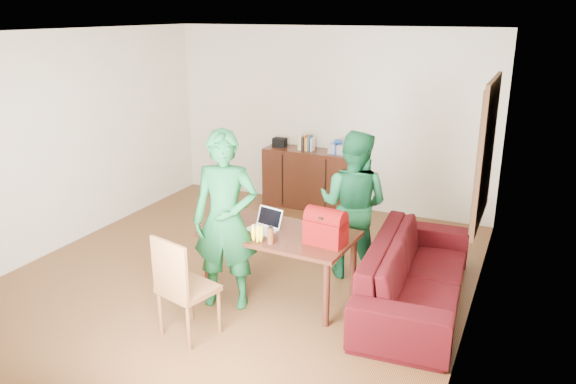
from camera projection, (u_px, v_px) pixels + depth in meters
The scene contains 10 objects.
room at pixel (246, 163), 6.18m from camera, with size 5.20×5.70×2.90m.
table at pixel (280, 240), 5.84m from camera, with size 1.58×0.94×0.72m.
chair at pixel (188, 307), 5.20m from camera, with size 0.55×0.54×1.01m.
person_near at pixel (225, 221), 5.58m from camera, with size 0.67×0.44×1.83m, color #125427.
person_far at pixel (353, 205), 6.25m from camera, with size 0.82×0.64×1.69m, color #13582F.
laptop at pixel (261, 227), 5.83m from camera, with size 0.35×0.28×0.22m.
bananas at pixel (257, 238), 5.57m from camera, with size 0.18×0.11×0.07m, color yellow, non-canonical shape.
bottle at pixel (271, 235), 5.50m from camera, with size 0.06×0.06×0.19m, color #5D2C15.
red_bag at pixel (326, 230), 5.47m from camera, with size 0.40×0.23×0.29m, color #6A0708.
sofa at pixel (416, 273), 5.76m from camera, with size 2.33×0.91×0.68m, color #370714.
Camera 1 is at (2.91, -5.12, 2.91)m, focal length 35.00 mm.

